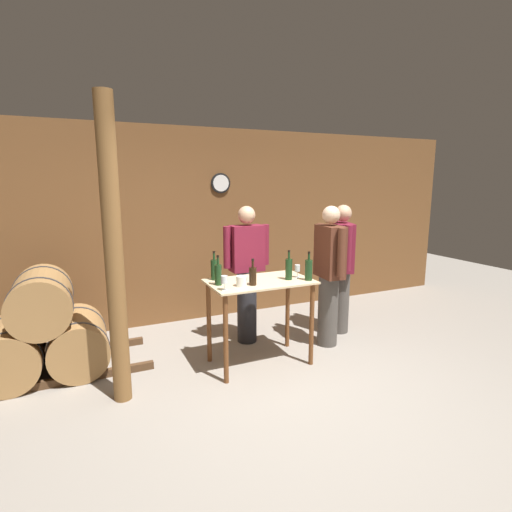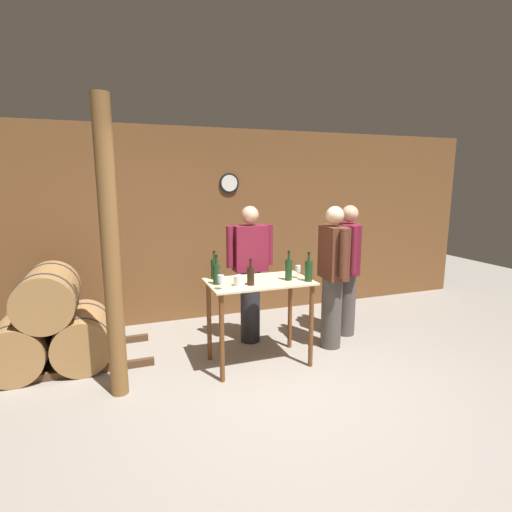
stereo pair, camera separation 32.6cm
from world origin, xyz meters
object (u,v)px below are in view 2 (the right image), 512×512
Objects in this scene: wine_bottle_far_left at (217,273)px; person_visitor_with_scarf at (333,274)px; wine_glass_near_center at (298,269)px; wine_bottle_right at (289,269)px; ice_bucket at (239,281)px; wine_glass_near_left at (221,279)px; person_host at (250,271)px; person_visitor_bearded at (348,268)px; wine_bottle_far_right at (309,270)px; wine_bottle_center at (251,275)px; wine_bottle_left at (214,268)px; wooden_post at (111,253)px.

person_visitor_with_scarf reaches higher than wine_bottle_far_left.
wine_bottle_right is at bearing -160.23° from wine_glass_near_center.
wine_bottle_right is 0.57m from ice_bucket.
wine_bottle_right is 0.78m from wine_glass_near_left.
ice_bucket is at bearing -175.85° from wine_bottle_right.
wine_bottle_far_left is at bearing -133.56° from person_host.
wine_bottle_far_left is 0.18× the size of person_visitor_bearded.
wine_bottle_right is 0.19× the size of person_visitor_bearded.
wine_bottle_far_right is (0.18, -0.11, -0.00)m from wine_bottle_right.
wine_bottle_right is 0.71m from person_visitor_with_scarf.
wine_bottle_far_left is at bearing 154.85° from wine_bottle_center.
wine_bottle_far_left is at bearing -167.76° from person_visitor_bearded.
wine_bottle_center is 0.16× the size of person_visitor_bearded.
wine_bottle_center is 1.94× the size of wine_glass_near_center.
person_visitor_with_scarf reaches higher than wine_bottle_left.
person_visitor_with_scarf is at bearing -143.22° from person_visitor_bearded.
wine_bottle_right is (1.76, 0.06, -0.30)m from wooden_post.
ice_bucket is at bearing -65.64° from wine_bottle_left.
wine_glass_near_center is at bearing -154.28° from person_visitor_bearded.
wine_bottle_left is at bearing 156.13° from wine_bottle_right.
person_host reaches higher than wine_bottle_far_right.
person_visitor_bearded reaches higher than wine_bottle_center.
wine_glass_near_left is (-0.01, -0.21, -0.01)m from wine_bottle_far_left.
wine_bottle_left is at bearing 84.05° from wine_glass_near_left.
wine_bottle_far_right is 0.60m from person_visitor_with_scarf.
person_host is (-0.32, 0.65, -0.14)m from wine_glass_near_center.
person_visitor_bearded is at bearing 18.20° from ice_bucket.
person_host reaches higher than wine_bottle_right.
person_host is at bearing 149.59° from person_visitor_with_scarf.
wine_bottle_far_right is (0.62, -0.06, 0.02)m from wine_bottle_center.
person_visitor_with_scarf is (1.43, 0.10, -0.15)m from wine_bottle_far_left.
wine_bottle_right reaches higher than wine_glass_near_center.
wine_bottle_center is at bearing -173.32° from wine_bottle_right.
person_host is at bearing 105.21° from wine_bottle_right.
wine_glass_near_center is 0.08× the size of person_visitor_bearded.
person_host is at bearing 54.29° from wine_glass_near_left.
person_visitor_with_scarf is 0.49m from person_visitor_bearded.
ice_bucket is (-0.56, -0.04, -0.07)m from wine_bottle_right.
person_visitor_with_scarf is at bearing 32.86° from wine_bottle_far_right.
wine_bottle_far_right is at bearing -145.35° from person_visitor_bearded.
wine_bottle_far_right is 2.15× the size of wine_glass_near_left.
ice_bucket is (0.21, 0.07, -0.05)m from wine_glass_near_left.
wine_bottle_left is 1.01m from wine_bottle_far_right.
wine_glass_near_center is at bearing -63.55° from person_host.
wine_bottle_right is at bearing -155.01° from person_visitor_bearded.
wine_bottle_right reaches higher than wine_bottle_far_right.
wooden_post reaches higher than wine_bottle_center.
wine_bottle_left is 0.18× the size of person_visitor_bearded.
wine_glass_near_left is (-0.33, -0.06, 0.00)m from wine_bottle_center.
person_visitor_with_scarf is at bearing 4.10° from wine_bottle_far_left.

